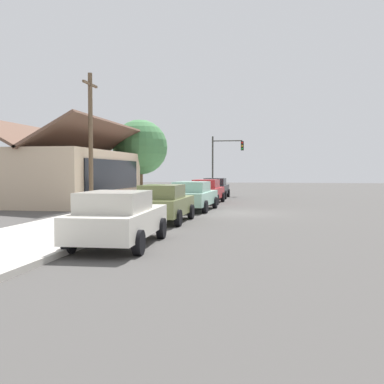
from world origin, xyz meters
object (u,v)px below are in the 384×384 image
Objects in this scene: shade_tree at (140,147)px; traffic_light_main at (225,156)px; car_cherry at (207,191)px; fire_hydrant_red at (156,204)px; car_seafoam at (193,196)px; car_olive at (164,203)px; utility_pole_wooden at (91,139)px; car_ivory at (119,218)px; car_charcoal at (216,188)px.

shade_tree is 7.58m from traffic_light_main.
fire_hydrant_red is (-7.58, 1.51, -0.32)m from car_cherry.
car_seafoam is 0.78× the size of shade_tree.
car_seafoam is (5.71, -0.22, 0.00)m from car_olive.
car_olive is 0.69× the size of shade_tree.
utility_pole_wooden reaches higher than traffic_light_main.
traffic_light_main is at bearing -5.54° from fire_hydrant_red.
fire_hydrant_red is (3.78, 1.38, -0.32)m from car_olive.
traffic_light_main is (9.53, -0.15, 2.68)m from car_cherry.
car_olive is 18.59m from shade_tree.
utility_pole_wooden is 10.56× the size of fire_hydrant_red.
shade_tree is at bearing 31.77° from car_seafoam.
car_ivory and car_olive have the same top height.
car_olive is at bearing -159.95° from fire_hydrant_red.
car_seafoam is at bearing -1.98° from car_olive.
car_seafoam is 2.52m from fire_hydrant_red.
traffic_light_main is (15.18, -0.07, 2.67)m from car_seafoam.
utility_pole_wooden reaches higher than fire_hydrant_red.
car_ivory is 23.19m from car_charcoal.
shade_tree is (23.19, 6.44, 3.28)m from car_ivory.
car_olive and car_charcoal have the same top height.
car_cherry is 5.83m from car_charcoal.
utility_pole_wooden reaches higher than car_cherry.
car_charcoal is at bearing 3.21° from car_cherry.
utility_pole_wooden is (-15.92, 5.66, 0.44)m from traffic_light_main.
car_cherry is 6.26× the size of fire_hydrant_red.
car_charcoal is 7.08m from shade_tree.
car_charcoal reaches higher than fire_hydrant_red.
shade_tree is at bearing 89.15° from car_charcoal.
car_olive is 11.36m from car_cherry.
car_ivory and car_seafoam have the same top height.
car_charcoal is (17.18, 0.03, 0.00)m from car_olive.
car_cherry is at bearing 179.12° from traffic_light_main.
car_charcoal is at bearing 3.39° from car_seafoam.
car_olive is 5.71m from car_seafoam.
car_olive is 0.84× the size of traffic_light_main.
traffic_light_main is at bearing -0.59° from car_olive.
traffic_light_main is (20.89, -0.28, 2.68)m from car_olive.
car_olive is 4.03m from fire_hydrant_red.
utility_pole_wooden is (-0.74, 5.59, 3.11)m from car_seafoam.
shade_tree is (5.82, 6.44, 3.28)m from car_cherry.
utility_pole_wooden is at bearing 73.41° from fire_hydrant_red.
car_olive is 21.06m from traffic_light_main.
car_seafoam is 0.95× the size of traffic_light_main.
car_cherry is at bearing -11.29° from fire_hydrant_red.
fire_hydrant_red is (-13.41, 1.35, -0.32)m from car_charcoal.
car_seafoam reaches higher than fire_hydrant_red.
car_seafoam is 15.41m from traffic_light_main.
car_ivory is at bearing -178.48° from car_olive.
car_seafoam is 1.12× the size of car_cherry.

